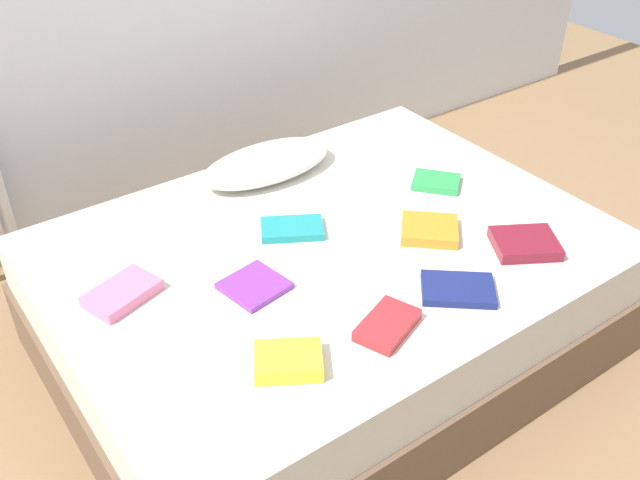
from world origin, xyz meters
name	(u,v)px	position (x,y,z in m)	size (l,w,h in m)	color
ground_plane	(327,343)	(0.00, 0.00, 0.00)	(8.00, 8.00, 0.00)	#93704C
bed	(328,296)	(0.00, 0.00, 0.25)	(2.00, 1.50, 0.50)	brown
pillow	(267,163)	(0.08, 0.54, 0.55)	(0.59, 0.29, 0.11)	white
textbook_yellow	(288,361)	(-0.47, -0.44, 0.52)	(0.20, 0.14, 0.05)	yellow
textbook_orange	(429,230)	(0.33, -0.18, 0.52)	(0.20, 0.18, 0.04)	orange
textbook_teal	(292,229)	(-0.07, 0.13, 0.51)	(0.23, 0.14, 0.03)	teal
textbook_navy	(458,289)	(0.18, -0.48, 0.51)	(0.24, 0.16, 0.03)	navy
textbook_purple	(254,286)	(-0.36, -0.07, 0.51)	(0.19, 0.19, 0.02)	purple
textbook_maroon	(525,244)	(0.55, -0.44, 0.52)	(0.22, 0.19, 0.04)	maroon
textbook_green	(436,182)	(0.60, 0.07, 0.51)	(0.19, 0.15, 0.03)	green
textbook_red	(387,325)	(-0.13, -0.49, 0.52)	(0.21, 0.13, 0.04)	red
textbook_pink	(122,293)	(-0.73, 0.13, 0.52)	(0.23, 0.15, 0.04)	pink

